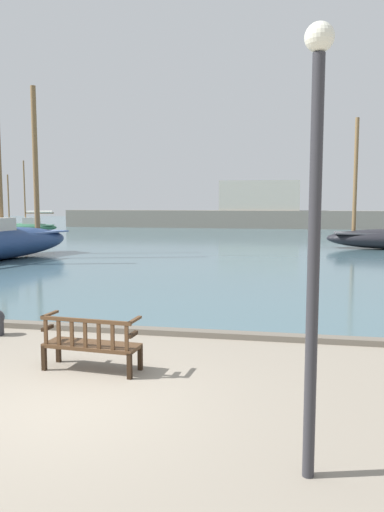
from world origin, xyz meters
name	(u,v)px	position (x,y,z in m)	size (l,w,h in m)	color
ground_plane	(61,405)	(0.00, 0.00, 0.00)	(160.00, 160.00, 0.00)	gray
harbor_water	(256,230)	(0.00, 44.00, 0.04)	(100.00, 80.00, 0.08)	#476670
quay_edge_kerb	(141,330)	(0.00, 3.85, 0.06)	(40.00, 0.30, 0.12)	#675F54
park_bench	(91,343)	(-0.13, 1.41, 0.47)	(1.64, 0.66, 0.92)	black
sailboat_mid_starboard	(28,226)	(-20.26, 35.79, 0.64)	(6.56, 2.31, 6.42)	#2D6647
lamp_post	(315,213)	(3.27, -1.20, 2.68)	(0.28, 0.28, 4.45)	#2D2D33
far_breakwater	(258,215)	(0.04, 46.14, 1.48)	(41.52, 2.40, 4.98)	slate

